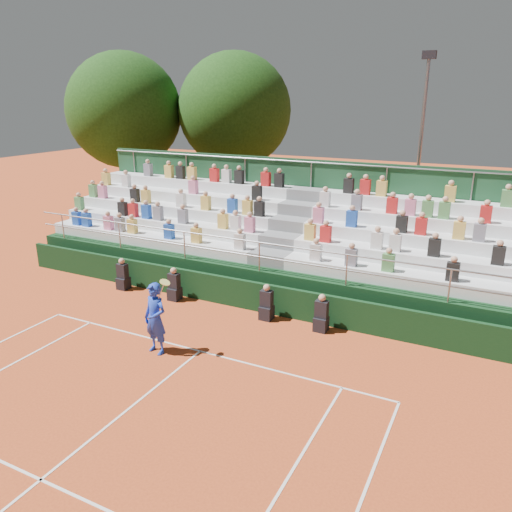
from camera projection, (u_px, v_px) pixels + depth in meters
The scene contains 8 objects.
ground at pixel (200, 351), 13.97m from camera, with size 90.00×90.00×0.00m, color #C34B20.
courtside_wall at pixel (252, 296), 16.54m from camera, with size 20.00×0.15×1.00m, color black.
line_officials at pixel (215, 295), 16.65m from camera, with size 8.09×0.40×1.19m.
grandstand at pixel (290, 253), 19.12m from camera, with size 20.00×5.20×4.40m.
tennis_player at pixel (155, 319), 13.63m from camera, with size 0.94×0.61×2.22m.
tree_west at pixel (124, 111), 27.90m from camera, with size 6.35×6.35×9.19m.
tree_east at pixel (235, 111), 27.76m from camera, with size 6.30×6.30×9.17m.
floodlight_mast at pixel (421, 137), 22.85m from camera, with size 0.60×0.25×8.70m.
Camera 1 is at (6.98, -10.46, 6.84)m, focal length 35.00 mm.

